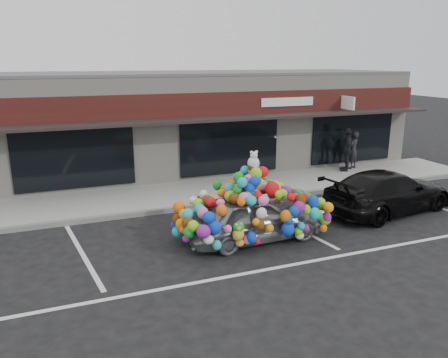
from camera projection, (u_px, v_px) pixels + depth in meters
name	position (u px, v px, depth m)	size (l,w,h in m)	color
ground	(203.00, 239.00, 12.13)	(90.00, 90.00, 0.00)	black
shop_building	(141.00, 123.00, 19.16)	(24.00, 7.20, 4.31)	beige
sidewalk	(168.00, 196.00, 15.71)	(26.00, 3.00, 0.15)	#999994
kerb	(179.00, 209.00, 14.36)	(26.00, 0.18, 0.16)	slate
parking_stripe_left	(82.00, 254.00, 11.20)	(0.12, 4.40, 0.01)	silver
parking_stripe_mid	(288.00, 223.00, 13.29)	(0.12, 4.40, 0.01)	silver
parking_stripe_right	(425.00, 203.00, 15.17)	(0.12, 4.40, 0.01)	silver
lane_line	(309.00, 262.00, 10.76)	(14.00, 0.12, 0.01)	silver
toy_car	(253.00, 211.00, 11.90)	(2.83, 4.23, 2.41)	silver
black_sedan	(388.00, 192.00, 14.16)	(4.72, 1.92, 1.37)	black
pedestrian_a	(353.00, 150.00, 19.23)	(0.60, 0.39, 1.65)	black
pedestrian_c	(347.00, 150.00, 18.82)	(0.46, 1.09, 1.87)	black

